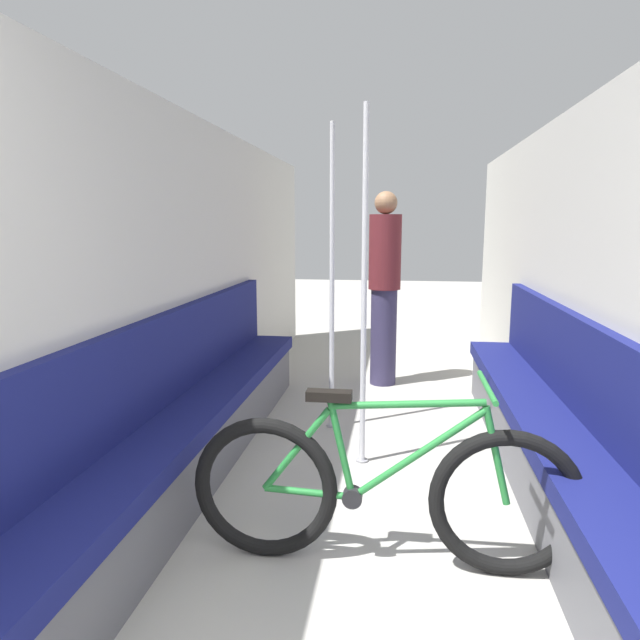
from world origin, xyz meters
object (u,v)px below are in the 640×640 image
object	(u,v)px
passenger_standing	(384,286)
grab_pole_far	(332,284)
bench_seat_row_right	(566,457)
bicycle	(382,492)
grab_pole_near	(364,295)
bench_seat_row_left	(179,436)

from	to	relation	value
passenger_standing	grab_pole_far	bearing A→B (deg)	145.24
bench_seat_row_right	passenger_standing	size ratio (longest dim) A/B	2.45
bench_seat_row_right	passenger_standing	xyz separation A→B (m)	(-1.02, 2.42, 0.61)
bicycle	grab_pole_near	bearing A→B (deg)	81.07
bench_seat_row_left	bench_seat_row_right	xyz separation A→B (m)	(2.10, 0.00, 0.00)
bench_seat_row_left	passenger_standing	bearing A→B (deg)	65.92
bench_seat_row_left	bench_seat_row_right	distance (m)	2.10
grab_pole_far	bench_seat_row_left	bearing A→B (deg)	-121.92
grab_pole_near	grab_pole_far	distance (m)	0.67
bench_seat_row_left	bicycle	distance (m)	1.29
bench_seat_row_left	grab_pole_near	xyz separation A→B (m)	(1.01, 0.57, 0.75)
bench_seat_row_right	passenger_standing	world-z (taller)	passenger_standing
bench_seat_row_left	passenger_standing	world-z (taller)	passenger_standing
bench_seat_row_left	bench_seat_row_right	bearing A→B (deg)	0.00
grab_pole_far	passenger_standing	xyz separation A→B (m)	(0.35, 1.24, -0.14)
bench_seat_row_left	grab_pole_far	xyz separation A→B (m)	(0.73, 1.18, 0.75)
bench_seat_row_left	bicycle	size ratio (longest dim) A/B	2.57
bench_seat_row_right	grab_pole_far	world-z (taller)	grab_pole_far
bench_seat_row_left	grab_pole_near	bearing A→B (deg)	29.31
bicycle	passenger_standing	xyz separation A→B (m)	(-0.09, 2.98, 0.59)
bench_seat_row_left	grab_pole_far	distance (m)	1.58
grab_pole_far	passenger_standing	size ratio (longest dim) A/B	1.23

